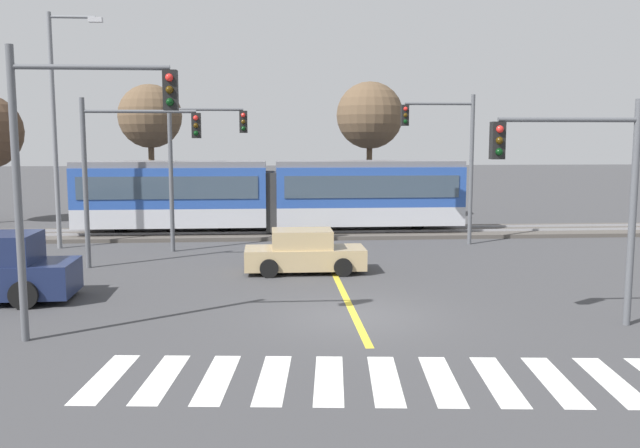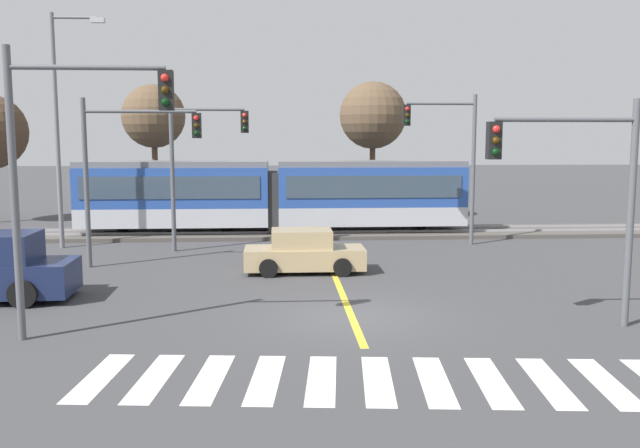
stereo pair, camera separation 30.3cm
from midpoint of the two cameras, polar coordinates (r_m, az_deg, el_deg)
ground_plane at (r=18.14m, az=2.46°, el=-7.78°), size 200.00×200.00×0.00m
track_bed at (r=33.17m, az=-0.64°, el=-0.74°), size 120.00×4.00×0.18m
rail_near at (r=32.44m, az=-0.56°, el=-0.67°), size 120.00×0.08×0.10m
rail_far at (r=33.86m, az=-0.72°, el=-0.34°), size 120.00×0.08×0.10m
light_rail_tram at (r=32.88m, az=-4.40°, el=2.60°), size 18.50×2.64×3.43m
crosswalk_stripe_0 at (r=14.36m, az=-18.16°, el=-12.21°), size 0.82×2.84×0.01m
crosswalk_stripe_1 at (r=14.05m, az=-13.82°, el=-12.50°), size 0.82×2.84×0.01m
crosswalk_stripe_2 at (r=13.81m, az=-9.29°, el=-12.73°), size 0.82×2.84×0.01m
crosswalk_stripe_3 at (r=13.66m, az=-4.63°, el=-12.88°), size 0.82×2.84×0.01m
crosswalk_stripe_4 at (r=13.60m, az=0.11°, el=-12.95°), size 0.82×2.84×0.01m
crosswalk_stripe_5 at (r=13.63m, az=4.86°, el=-12.94°), size 0.82×2.84×0.01m
crosswalk_stripe_6 at (r=13.74m, az=9.56°, el=-12.84°), size 0.82×2.84×0.01m
crosswalk_stripe_7 at (r=13.94m, az=14.14°, el=-12.66°), size 0.82×2.84×0.01m
crosswalk_stripe_8 at (r=14.23m, az=18.57°, el=-12.42°), size 0.82×2.84×0.01m
crosswalk_stripe_9 at (r=14.59m, az=22.78°, el=-12.12°), size 0.82×2.84×0.01m
lane_centre_line at (r=23.27m, az=0.93°, el=-4.40°), size 0.20×16.16×0.01m
sedan_crossing at (r=23.82m, az=-1.69°, el=-2.42°), size 4.20×1.92×1.52m
traffic_light_near_right at (r=17.78m, az=20.88°, el=3.60°), size 3.75×0.38×5.65m
traffic_light_far_right at (r=30.27m, az=10.54°, el=6.38°), size 3.25×0.38×6.58m
traffic_light_far_left at (r=28.44m, az=-10.70°, el=5.94°), size 3.25×0.38×6.28m
traffic_light_near_left at (r=16.49m, az=-20.94°, el=5.79°), size 3.75×0.38×6.77m
traffic_light_mid_left at (r=25.44m, az=-16.45°, el=5.51°), size 4.25×0.38×6.13m
street_lamp_west at (r=30.82m, az=-21.45°, el=8.31°), size 2.27×0.28×9.86m
bare_tree_west at (r=38.45m, az=-14.33°, el=8.73°), size 3.46×3.46×7.61m
bare_tree_east at (r=38.51m, az=3.98°, el=9.07°), size 3.75×3.75×7.84m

